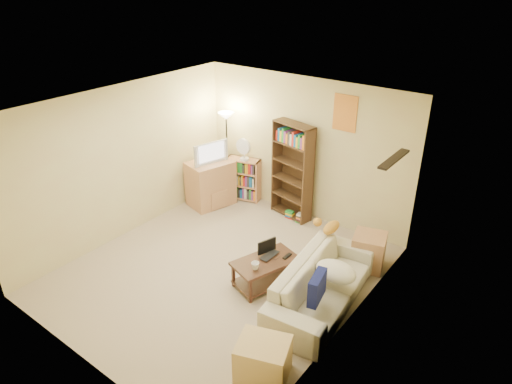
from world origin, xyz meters
TOP-DOWN VIEW (x-y plane):
  - room at (0.00, 0.01)m, footprint 4.50×4.54m
  - sofa at (1.55, 0.29)m, footprint 2.26×1.28m
  - navy_pillow at (1.70, -0.15)m, footprint 0.20×0.42m
  - cream_blanket at (1.69, 0.36)m, footprint 0.56×0.40m
  - tabby_cat at (1.19, 1.06)m, footprint 0.48×0.21m
  - coffee_table at (0.72, 0.14)m, footprint 0.77×1.02m
  - laptop at (0.75, 0.26)m, footprint 0.33×0.22m
  - laptop_screen at (0.63, 0.30)m, footprint 0.11×0.29m
  - mug at (0.72, -0.10)m, footprint 0.20×0.20m
  - tv_remote at (0.91, 0.40)m, footprint 0.05×0.16m
  - tv_stand at (-1.55, 1.52)m, footprint 0.77×0.92m
  - television at (-1.55, 1.52)m, footprint 0.75×0.45m
  - tall_bookshelf at (-0.09, 2.05)m, footprint 0.82×0.42m
  - short_bookshelf at (-1.19, 2.05)m, footprint 0.69×0.42m
  - desk_fan at (-1.14, 2.01)m, footprint 0.30×0.17m
  - floor_lamp at (-1.46, 1.91)m, footprint 0.29×0.29m
  - side_table at (1.69, 1.43)m, footprint 0.57×0.57m
  - end_cabinet at (1.65, -1.19)m, footprint 0.68×0.62m
  - book_stacks at (0.09, 1.95)m, footprint 0.40×0.13m

SIDE VIEW (x-z plane):
  - book_stacks at x=0.09m, z-range -0.01..0.15m
  - end_cabinet at x=1.65m, z-range 0.00..0.46m
  - coffee_table at x=0.72m, z-range 0.06..0.46m
  - side_table at x=1.69m, z-range 0.00..0.53m
  - sofa at x=1.55m, z-range 0.00..0.61m
  - tv_remote at x=0.91m, z-range 0.40..0.42m
  - short_bookshelf at x=-1.19m, z-range 0.00..0.83m
  - laptop at x=0.75m, z-range 0.40..0.43m
  - tv_stand at x=-1.55m, z-range 0.00..0.86m
  - mug at x=0.72m, z-range 0.40..0.51m
  - cream_blanket at x=1.69m, z-range 0.40..0.64m
  - laptop_screen at x=0.63m, z-range 0.42..0.63m
  - navy_pillow at x=1.70m, z-range 0.40..0.76m
  - tabby_cat at x=1.19m, z-range 0.61..0.77m
  - tall_bookshelf at x=-0.09m, z-range 0.05..1.79m
  - television at x=-1.55m, z-range 0.86..1.26m
  - desk_fan at x=-1.14m, z-range 0.85..1.28m
  - floor_lamp at x=-1.46m, z-range 0.51..2.23m
  - room at x=0.00m, z-range 0.36..2.88m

